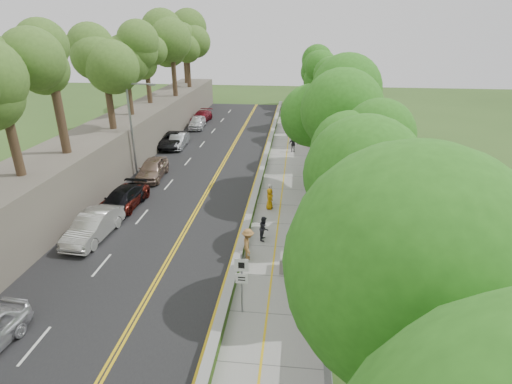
{
  "coord_description": "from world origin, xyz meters",
  "views": [
    {
      "loc": [
        3.27,
        -17.65,
        12.32
      ],
      "look_at": [
        0.5,
        8.0,
        1.4
      ],
      "focal_mm": 28.0,
      "sensor_mm": 36.0,
      "label": 1
    }
  ],
  "objects_px": {
    "signpost": "(242,277)",
    "car_1": "(93,226)",
    "construction_barrel": "(307,141)",
    "car_2": "(124,198)",
    "painter_0": "(270,199)",
    "streetlight": "(133,123)",
    "person_far": "(293,144)",
    "concrete_block": "(292,263)"
  },
  "relations": [
    {
      "from": "construction_barrel",
      "to": "painter_0",
      "type": "distance_m",
      "value": 16.62
    },
    {
      "from": "construction_barrel",
      "to": "person_far",
      "type": "xyz_separation_m",
      "value": [
        -1.47,
        -2.37,
        0.32
      ]
    },
    {
      "from": "construction_barrel",
      "to": "person_far",
      "type": "distance_m",
      "value": 2.81
    },
    {
      "from": "car_2",
      "to": "person_far",
      "type": "height_order",
      "value": "person_far"
    },
    {
      "from": "signpost",
      "to": "car_1",
      "type": "height_order",
      "value": "signpost"
    },
    {
      "from": "construction_barrel",
      "to": "concrete_block",
      "type": "distance_m",
      "value": 24.02
    },
    {
      "from": "signpost",
      "to": "car_1",
      "type": "relative_size",
      "value": 0.63
    },
    {
      "from": "concrete_block",
      "to": "car_2",
      "type": "bearing_deg",
      "value": 150.67
    },
    {
      "from": "concrete_block",
      "to": "person_far",
      "type": "relative_size",
      "value": 0.79
    },
    {
      "from": "streetlight",
      "to": "car_1",
      "type": "relative_size",
      "value": 1.62
    },
    {
      "from": "car_1",
      "to": "person_far",
      "type": "relative_size",
      "value": 3.06
    },
    {
      "from": "streetlight",
      "to": "construction_barrel",
      "type": "bearing_deg",
      "value": 35.7
    },
    {
      "from": "car_1",
      "to": "painter_0",
      "type": "relative_size",
      "value": 3.17
    },
    {
      "from": "signpost",
      "to": "painter_0",
      "type": "xyz_separation_m",
      "value": [
        0.4,
        11.25,
        -1.13
      ]
    },
    {
      "from": "signpost",
      "to": "streetlight",
      "type": "bearing_deg",
      "value": 124.08
    },
    {
      "from": "signpost",
      "to": "painter_0",
      "type": "distance_m",
      "value": 11.32
    },
    {
      "from": "concrete_block",
      "to": "car_2",
      "type": "distance_m",
      "value": 14.08
    },
    {
      "from": "streetlight",
      "to": "car_1",
      "type": "bearing_deg",
      "value": -82.53
    },
    {
      "from": "construction_barrel",
      "to": "car_1",
      "type": "xyz_separation_m",
      "value": [
        -13.3,
        -21.75,
        0.32
      ]
    },
    {
      "from": "signpost",
      "to": "car_1",
      "type": "xyz_separation_m",
      "value": [
        -10.05,
        5.87,
        -1.11
      ]
    },
    {
      "from": "car_2",
      "to": "painter_0",
      "type": "distance_m",
      "value": 10.52
    },
    {
      "from": "construction_barrel",
      "to": "car_2",
      "type": "relative_size",
      "value": 0.2
    },
    {
      "from": "person_far",
      "to": "construction_barrel",
      "type": "bearing_deg",
      "value": -116.31
    },
    {
      "from": "construction_barrel",
      "to": "painter_0",
      "type": "relative_size",
      "value": 0.63
    },
    {
      "from": "car_2",
      "to": "person_far",
      "type": "xyz_separation_m",
      "value": [
        11.87,
        14.73,
        0.15
      ]
    },
    {
      "from": "construction_barrel",
      "to": "signpost",
      "type": "bearing_deg",
      "value": -96.71
    },
    {
      "from": "streetlight",
      "to": "concrete_block",
      "type": "xyz_separation_m",
      "value": [
        13.7,
        -13.39,
        -4.16
      ]
    },
    {
      "from": "streetlight",
      "to": "construction_barrel",
      "type": "xyz_separation_m",
      "value": [
        14.76,
        10.61,
        -4.1
      ]
    },
    {
      "from": "car_1",
      "to": "car_2",
      "type": "height_order",
      "value": "car_1"
    },
    {
      "from": "streetlight",
      "to": "painter_0",
      "type": "relative_size",
      "value": 5.13
    },
    {
      "from": "concrete_block",
      "to": "car_2",
      "type": "xyz_separation_m",
      "value": [
        -12.27,
        6.89,
        0.23
      ]
    },
    {
      "from": "car_1",
      "to": "painter_0",
      "type": "xyz_separation_m",
      "value": [
        10.45,
        5.38,
        -0.02
      ]
    },
    {
      "from": "signpost",
      "to": "concrete_block",
      "type": "bearing_deg",
      "value": 58.93
    },
    {
      "from": "signpost",
      "to": "person_far",
      "type": "xyz_separation_m",
      "value": [
        1.78,
        25.25,
        -1.11
      ]
    },
    {
      "from": "signpost",
      "to": "painter_0",
      "type": "bearing_deg",
      "value": 87.96
    },
    {
      "from": "streetlight",
      "to": "person_far",
      "type": "bearing_deg",
      "value": 31.77
    },
    {
      "from": "construction_barrel",
      "to": "streetlight",
      "type": "bearing_deg",
      "value": -144.3
    },
    {
      "from": "streetlight",
      "to": "concrete_block",
      "type": "relative_size",
      "value": 6.25
    },
    {
      "from": "concrete_block",
      "to": "construction_barrel",
      "type": "bearing_deg",
      "value": 87.45
    },
    {
      "from": "painter_0",
      "to": "person_far",
      "type": "bearing_deg",
      "value": 7.83
    },
    {
      "from": "concrete_block",
      "to": "car_1",
      "type": "distance_m",
      "value": 12.44
    },
    {
      "from": "streetlight",
      "to": "car_2",
      "type": "height_order",
      "value": "streetlight"
    }
  ]
}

